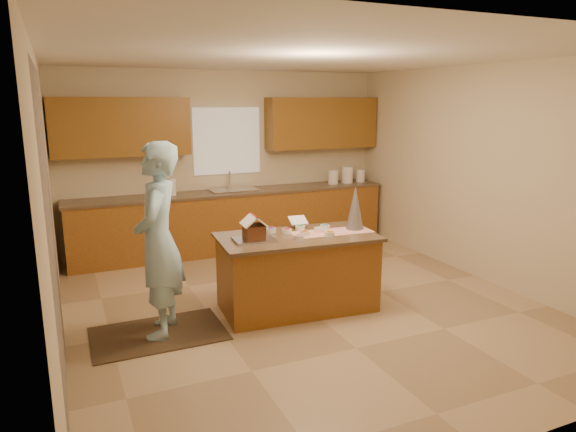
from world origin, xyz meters
The scene contains 28 objects.
floor centered at (0.00, 0.00, 0.00)m, with size 5.50×5.50×0.00m, color tan.
ceiling centered at (0.00, 0.00, 2.70)m, with size 5.50×5.50×0.00m, color silver.
wall_back centered at (0.00, 2.75, 1.35)m, with size 5.50×5.50×0.00m, color beige.
wall_front centered at (0.00, -2.75, 1.35)m, with size 5.50×5.50×0.00m, color beige.
wall_left centered at (-2.50, 0.00, 1.35)m, with size 5.50×5.50×0.00m, color beige.
wall_right centered at (2.50, 0.00, 1.35)m, with size 5.50×5.50×0.00m, color beige.
stone_accent centered at (-2.48, -0.80, 1.25)m, with size 2.50×2.50×0.00m, color gray.
window_curtain centered at (0.00, 2.72, 1.65)m, with size 1.05×0.03×1.00m, color white.
back_counter_base centered at (0.00, 2.45, 0.44)m, with size 4.80×0.60×0.88m, color brown.
back_counter_top centered at (0.00, 2.45, 0.90)m, with size 4.85×0.63×0.04m, color brown.
upper_cabinet_left centered at (-1.55, 2.57, 1.90)m, with size 1.85×0.35×0.80m, color brown.
upper_cabinet_right centered at (1.55, 2.57, 1.90)m, with size 1.85×0.35×0.80m, color brown.
sink centered at (0.00, 2.45, 0.89)m, with size 0.70×0.45×0.12m, color silver.
faucet centered at (0.00, 2.63, 1.06)m, with size 0.03×0.03×0.28m, color silver.
island_base centered at (-0.10, -0.04, 0.40)m, with size 1.63×0.81×0.80m, color brown.
island_top centered at (-0.10, -0.04, 0.81)m, with size 1.70×0.89×0.04m, color brown.
table_runner centered at (0.31, -0.07, 0.84)m, with size 0.91×0.33×0.01m, color #B8260D.
baking_tray centered at (-0.59, -0.04, 0.84)m, with size 0.42×0.31×0.02m, color silver.
cookbook centered at (0.07, 0.29, 0.91)m, with size 0.20×0.02×0.16m, color white.
tinsel_tree centered at (0.61, -0.05, 1.08)m, with size 0.20×0.20×0.50m, color silver.
rug centered at (-1.63, -0.09, 0.01)m, with size 1.28×0.83×0.01m, color black.
boy centered at (-1.58, -0.09, 0.95)m, with size 0.69×0.45×1.88m, color #9FCDE1.
canister_a centered at (1.71, 2.45, 1.03)m, with size 0.16×0.16×0.22m, color white.
canister_b centered at (1.98, 2.45, 1.05)m, with size 0.18×0.18×0.27m, color white.
canister_c centered at (2.23, 2.45, 1.02)m, with size 0.14×0.14×0.20m, color white.
paper_towel centered at (-0.92, 2.45, 1.04)m, with size 0.11×0.11×0.25m, color white.
gingerbread_house centered at (-0.59, -0.04, 0.95)m, with size 0.27×0.27×0.26m.
candy_bowls centered at (0.01, 0.01, 0.86)m, with size 0.72×0.52×0.05m.
Camera 1 is at (-2.39, -4.94, 2.26)m, focal length 32.40 mm.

